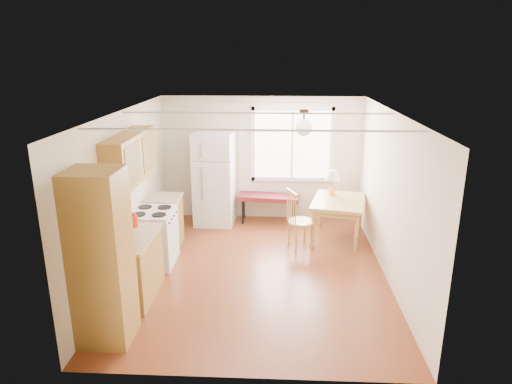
# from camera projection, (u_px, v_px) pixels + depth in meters

# --- Properties ---
(room_shell) EXTENTS (4.60, 5.60, 2.62)m
(room_shell) POSITION_uv_depth(u_px,v_px,m) (256.00, 196.00, 6.87)
(room_shell) COLOR #552211
(room_shell) RESTS_ON ground
(kitchen_run) EXTENTS (0.65, 3.40, 2.20)m
(kitchen_run) POSITION_uv_depth(u_px,v_px,m) (134.00, 235.00, 6.46)
(kitchen_run) COLOR brown
(kitchen_run) RESTS_ON ground
(window_unit) EXTENTS (1.64, 0.05, 1.51)m
(window_unit) POSITION_uv_depth(u_px,v_px,m) (292.00, 145.00, 9.11)
(window_unit) COLOR white
(window_unit) RESTS_ON room_shell
(pendant_light) EXTENTS (0.26, 0.26, 0.40)m
(pendant_light) POSITION_uv_depth(u_px,v_px,m) (304.00, 126.00, 6.93)
(pendant_light) COLOR black
(pendant_light) RESTS_ON room_shell
(refrigerator) EXTENTS (0.81, 0.81, 1.84)m
(refrigerator) POSITION_uv_depth(u_px,v_px,m) (215.00, 179.00, 9.03)
(refrigerator) COLOR white
(refrigerator) RESTS_ON ground
(bench) EXTENTS (1.27, 0.60, 0.56)m
(bench) POSITION_uv_depth(u_px,v_px,m) (268.00, 198.00, 9.20)
(bench) COLOR #571418
(bench) RESTS_ON ground
(dining_table) EXTENTS (1.13, 1.36, 0.75)m
(dining_table) POSITION_uv_depth(u_px,v_px,m) (338.00, 205.00, 8.31)
(dining_table) COLOR olive
(dining_table) RESTS_ON ground
(chair) EXTENTS (0.51, 0.51, 1.05)m
(chair) POSITION_uv_depth(u_px,v_px,m) (296.00, 216.00, 7.91)
(chair) COLOR olive
(chair) RESTS_ON ground
(table_lamp) EXTENTS (0.28, 0.28, 0.48)m
(table_lamp) POSITION_uv_depth(u_px,v_px,m) (333.00, 177.00, 8.47)
(table_lamp) COLOR gold
(table_lamp) RESTS_ON dining_table
(coffee_maker) EXTENTS (0.18, 0.24, 0.36)m
(coffee_maker) POSITION_uv_depth(u_px,v_px,m) (121.00, 235.00, 5.97)
(coffee_maker) COLOR black
(coffee_maker) RESTS_ON kitchen_run
(kettle) EXTENTS (0.11, 0.11, 0.21)m
(kettle) POSITION_uv_depth(u_px,v_px,m) (134.00, 221.00, 6.58)
(kettle) COLOR red
(kettle) RESTS_ON kitchen_run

